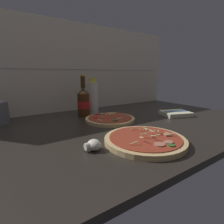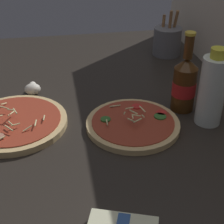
# 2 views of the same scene
# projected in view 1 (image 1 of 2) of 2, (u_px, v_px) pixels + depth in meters

# --- Properties ---
(counter_slab) EXTENTS (1.60, 0.90, 0.03)m
(counter_slab) POSITION_uv_depth(u_px,v_px,m) (115.00, 127.00, 0.87)
(counter_slab) COLOR #28231E
(counter_slab) RESTS_ON ground
(tile_backsplash) EXTENTS (1.60, 0.01, 0.60)m
(tile_backsplash) POSITION_uv_depth(u_px,v_px,m) (77.00, 70.00, 1.18)
(tile_backsplash) COLOR beige
(tile_backsplash) RESTS_ON ground
(pizza_near) EXTENTS (0.29, 0.29, 0.05)m
(pizza_near) POSITION_uv_depth(u_px,v_px,m) (145.00, 140.00, 0.63)
(pizza_near) COLOR tan
(pizza_near) RESTS_ON counter_slab
(pizza_far) EXTENTS (0.26, 0.26, 0.05)m
(pizza_far) POSITION_uv_depth(u_px,v_px,m) (110.00, 119.00, 0.93)
(pizza_far) COLOR tan
(pizza_far) RESTS_ON counter_slab
(beer_bottle) EXTENTS (0.07, 0.07, 0.24)m
(beer_bottle) POSITION_uv_depth(u_px,v_px,m) (84.00, 102.00, 1.02)
(beer_bottle) COLOR #47280F
(beer_bottle) RESTS_ON counter_slab
(oil_bottle) EXTENTS (0.07, 0.07, 0.22)m
(oil_bottle) POSITION_uv_depth(u_px,v_px,m) (92.00, 97.00, 1.10)
(oil_bottle) COLOR silver
(oil_bottle) RESTS_ON counter_slab
(mushroom_left) EXTENTS (0.05, 0.05, 0.04)m
(mushroom_left) POSITION_uv_depth(u_px,v_px,m) (93.00, 145.00, 0.57)
(mushroom_left) COLOR white
(mushroom_left) RESTS_ON counter_slab
(dish_towel) EXTENTS (0.20, 0.18, 0.03)m
(dish_towel) POSITION_uv_depth(u_px,v_px,m) (176.00, 113.00, 1.06)
(dish_towel) COLOR beige
(dish_towel) RESTS_ON counter_slab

